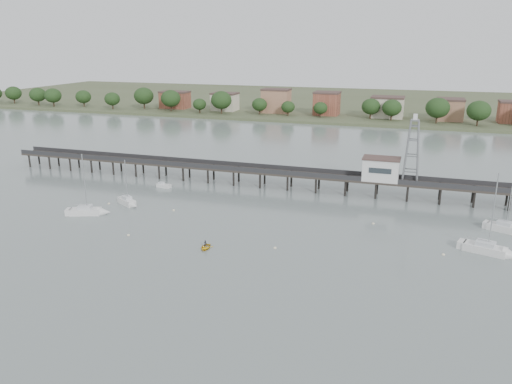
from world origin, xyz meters
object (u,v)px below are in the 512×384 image
at_px(lattice_tower, 412,152).
at_px(sailboat_a, 92,212).
at_px(sailboat_e, 510,230).
at_px(yellow_dinghy, 205,248).
at_px(white_tender, 163,186).
at_px(sailboat_b, 129,203).
at_px(pier, 276,172).
at_px(sailboat_d, 495,251).

relative_size(lattice_tower, sailboat_a, 1.13).
bearing_deg(sailboat_e, yellow_dinghy, -131.98).
bearing_deg(white_tender, sailboat_b, -82.56).
height_order(sailboat_e, yellow_dinghy, sailboat_e).
xyz_separation_m(pier, sailboat_b, (-26.71, -23.92, -3.14)).
height_order(lattice_tower, sailboat_b, lattice_tower).
distance_m(sailboat_a, white_tender, 23.21).
height_order(sailboat_a, white_tender, sailboat_a).
relative_size(lattice_tower, sailboat_d, 1.04).
distance_m(sailboat_d, yellow_dinghy, 49.28).
bearing_deg(yellow_dinghy, white_tender, 125.34).
height_order(sailboat_e, white_tender, sailboat_e).
bearing_deg(sailboat_b, white_tender, 117.90).
distance_m(sailboat_b, yellow_dinghy, 30.53).
relative_size(white_tender, yellow_dinghy, 1.26).
height_order(sailboat_d, yellow_dinghy, sailboat_d).
relative_size(pier, sailboat_b, 14.09).
xyz_separation_m(lattice_tower, white_tender, (-57.94, -8.71, -10.67)).
bearing_deg(sailboat_e, white_tender, -162.91).
height_order(sailboat_a, sailboat_b, sailboat_a).
height_order(lattice_tower, sailboat_a, lattice_tower).
xyz_separation_m(lattice_tower, sailboat_d, (14.93, -27.80, -10.47)).
bearing_deg(sailboat_a, sailboat_e, -9.61).
distance_m(pier, sailboat_d, 54.21).
bearing_deg(sailboat_e, lattice_tower, 162.50).
relative_size(lattice_tower, white_tender, 4.10).
bearing_deg(pier, white_tender, -161.77).
height_order(pier, yellow_dinghy, pier).
distance_m(sailboat_e, white_tender, 77.24).
bearing_deg(sailboat_b, sailboat_a, -90.07).
bearing_deg(sailboat_a, sailboat_d, -17.74).
distance_m(lattice_tower, sailboat_b, 63.79).
bearing_deg(sailboat_b, yellow_dinghy, -4.23).
bearing_deg(yellow_dinghy, lattice_tower, 48.14).
xyz_separation_m(sailboat_a, sailboat_b, (4.19, 7.56, 0.02)).
relative_size(sailboat_a, yellow_dinghy, 4.55).
distance_m(sailboat_a, sailboat_e, 82.85).
relative_size(sailboat_b, white_tender, 2.82).
height_order(lattice_tower, yellow_dinghy, lattice_tower).
height_order(white_tender, yellow_dinghy, yellow_dinghy).
bearing_deg(sailboat_b, sailboat_e, 34.88).
distance_m(sailboat_d, white_tender, 75.33).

